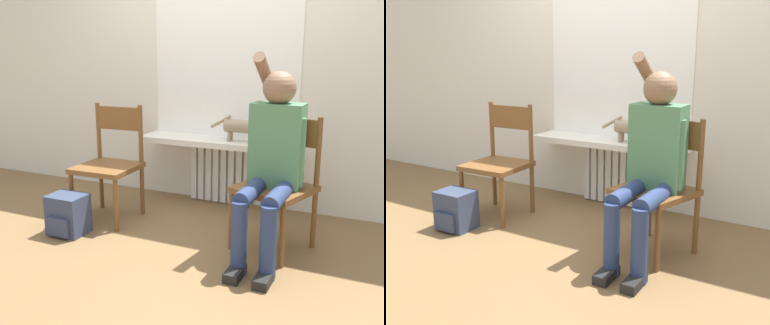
# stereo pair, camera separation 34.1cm
# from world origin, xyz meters

# --- Properties ---
(ground_plane) EXTENTS (12.00, 12.00, 0.00)m
(ground_plane) POSITION_xyz_m (0.00, 0.00, 0.00)
(ground_plane) COLOR brown
(wall_with_window) EXTENTS (7.00, 0.06, 2.70)m
(wall_with_window) POSITION_xyz_m (0.00, 1.23, 1.35)
(wall_with_window) COLOR silver
(wall_with_window) RESTS_ON ground_plane
(radiator) EXTENTS (0.58, 0.08, 0.55)m
(radiator) POSITION_xyz_m (0.00, 1.15, 0.28)
(radiator) COLOR silver
(radiator) RESTS_ON ground_plane
(windowsill) EXTENTS (1.37, 0.33, 0.05)m
(windowsill) POSITION_xyz_m (0.00, 1.03, 0.58)
(windowsill) COLOR white
(windowsill) RESTS_ON radiator
(window_glass) EXTENTS (1.32, 0.01, 1.22)m
(window_glass) POSITION_xyz_m (0.00, 1.20, 1.21)
(window_glass) COLOR white
(window_glass) RESTS_ON windowsill
(chair_left) EXTENTS (0.47, 0.47, 0.92)m
(chair_left) POSITION_xyz_m (-0.68, 0.42, 0.47)
(chair_left) COLOR brown
(chair_left) RESTS_ON ground_plane
(chair_right) EXTENTS (0.57, 0.57, 0.92)m
(chair_right) POSITION_xyz_m (0.69, 0.42, 0.47)
(chair_right) COLOR brown
(chair_right) RESTS_ON ground_plane
(person) EXTENTS (0.36, 1.02, 1.34)m
(person) POSITION_xyz_m (0.68, 0.30, 0.68)
(person) COLOR navy
(person) RESTS_ON ground_plane
(cat) EXTENTS (0.50, 0.11, 0.22)m
(cat) POSITION_xyz_m (0.25, 1.02, 0.73)
(cat) COLOR #9E896B
(cat) RESTS_ON windowsill
(backpack) EXTENTS (0.27, 0.25, 0.30)m
(backpack) POSITION_xyz_m (-0.78, -0.01, 0.15)
(backpack) COLOR #333D56
(backpack) RESTS_ON ground_plane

